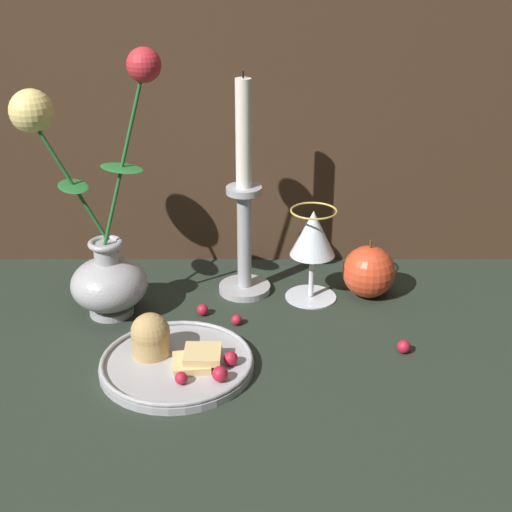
{
  "coord_description": "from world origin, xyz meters",
  "views": [
    {
      "loc": [
        0.04,
        -0.86,
        0.52
      ],
      "look_at": [
        0.05,
        0.05,
        0.1
      ],
      "focal_mm": 50.0,
      "sensor_mm": 36.0,
      "label": 1
    }
  ],
  "objects": [
    {
      "name": "wine_glass",
      "position": [
        0.13,
        0.12,
        0.1
      ],
      "size": [
        0.08,
        0.08,
        0.14
      ],
      "color": "silver",
      "rests_on": "ground_plane"
    },
    {
      "name": "vase",
      "position": [
        -0.18,
        0.07,
        0.11
      ],
      "size": [
        0.21,
        0.11,
        0.38
      ],
      "color": "#A3A3A8",
      "rests_on": "ground_plane"
    },
    {
      "name": "apple_beside_vase",
      "position": [
        0.22,
        0.12,
        0.04
      ],
      "size": [
        0.08,
        0.08,
        0.09
      ],
      "color": "#D14223",
      "rests_on": "ground_plane"
    },
    {
      "name": "candlestick",
      "position": [
        0.03,
        0.14,
        0.13
      ],
      "size": [
        0.08,
        0.08,
        0.34
      ],
      "color": "#A3A3A8",
      "rests_on": "ground_plane"
    },
    {
      "name": "ground_plane",
      "position": [
        0.0,
        0.0,
        0.0
      ],
      "size": [
        2.4,
        2.4,
        0.0
      ],
      "primitive_type": "plane",
      "color": "#232D23",
      "rests_on": "ground"
    },
    {
      "name": "berry_front_center",
      "position": [
        0.02,
        0.03,
        0.01
      ],
      "size": [
        0.02,
        0.02,
        0.02
      ],
      "primitive_type": "sphere",
      "color": "#AD192D",
      "rests_on": "ground_plane"
    },
    {
      "name": "berry_by_glass_stem",
      "position": [
        0.24,
        -0.04,
        0.01
      ],
      "size": [
        0.02,
        0.02,
        0.02
      ],
      "primitive_type": "sphere",
      "color": "#AD192D",
      "rests_on": "ground_plane"
    },
    {
      "name": "berry_near_plate",
      "position": [
        -0.03,
        0.06,
        0.01
      ],
      "size": [
        0.02,
        0.02,
        0.02
      ],
      "primitive_type": "sphere",
      "color": "#AD192D",
      "rests_on": "ground_plane"
    },
    {
      "name": "plate_with_pastries",
      "position": [
        -0.06,
        -0.08,
        0.02
      ],
      "size": [
        0.2,
        0.2,
        0.07
      ],
      "color": "#A3A3A8",
      "rests_on": "ground_plane"
    }
  ]
}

